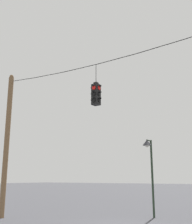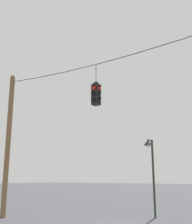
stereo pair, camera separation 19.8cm
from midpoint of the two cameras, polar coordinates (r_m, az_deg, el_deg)
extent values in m
cylinder|color=brown|center=(17.36, -18.02, -6.15)|extent=(0.30, 0.30, 8.21)
sphere|color=brown|center=(18.30, -17.08, 6.88)|extent=(0.24, 0.24, 0.24)
cylinder|color=black|center=(17.39, -14.95, 6.38)|extent=(2.13, 0.03, 0.22)
cylinder|color=black|center=(15.86, -9.88, 7.43)|extent=(2.13, 0.03, 0.16)
cylinder|color=black|center=(14.51, -3.75, 8.85)|extent=(2.13, 0.03, 0.09)
cylinder|color=black|center=(13.39, 3.59, 10.66)|extent=(2.13, 0.03, 0.03)
cylinder|color=black|center=(12.56, 12.17, 12.80)|extent=(2.13, 0.03, 0.09)
cube|color=black|center=(13.41, -0.42, 3.53)|extent=(0.34, 0.34, 1.02)
cube|color=black|center=(13.59, -0.42, 5.80)|extent=(0.19, 0.19, 0.10)
cylinder|color=black|center=(13.76, -0.42, 7.84)|extent=(0.02, 0.02, 0.94)
cylinder|color=red|center=(13.36, -0.87, 4.98)|extent=(0.20, 0.03, 0.20)
cylinder|color=black|center=(13.35, -0.98, 5.40)|extent=(0.07, 0.12, 0.07)
cylinder|color=black|center=(13.27, -0.88, 3.72)|extent=(0.20, 0.03, 0.20)
cylinder|color=black|center=(13.26, -0.99, 4.14)|extent=(0.07, 0.12, 0.07)
cylinder|color=black|center=(13.18, -0.88, 2.45)|extent=(0.20, 0.03, 0.20)
cylinder|color=black|center=(13.17, -0.99, 2.87)|extent=(0.07, 0.12, 0.07)
cylinder|color=red|center=(13.65, 0.02, 4.58)|extent=(0.20, 0.03, 0.20)
cylinder|color=black|center=(13.71, 0.13, 4.89)|extent=(0.07, 0.12, 0.07)
cylinder|color=black|center=(13.56, 0.02, 3.35)|extent=(0.20, 0.03, 0.20)
cylinder|color=black|center=(13.62, 0.13, 3.66)|extent=(0.07, 0.12, 0.07)
cylinder|color=black|center=(13.47, 0.02, 2.10)|extent=(0.20, 0.03, 0.20)
cylinder|color=black|center=(13.53, 0.13, 2.42)|extent=(0.07, 0.12, 0.07)
cylinder|color=red|center=(13.61, -1.07, 4.64)|extent=(0.03, 0.20, 0.20)
cylinder|color=black|center=(13.66, -1.22, 4.97)|extent=(0.12, 0.07, 0.07)
cylinder|color=black|center=(13.51, -1.07, 3.40)|extent=(0.03, 0.20, 0.20)
cylinder|color=black|center=(13.57, -1.22, 3.74)|extent=(0.12, 0.07, 0.07)
cylinder|color=black|center=(13.43, -1.08, 2.15)|extent=(0.03, 0.20, 0.20)
cylinder|color=black|center=(13.48, -1.23, 2.49)|extent=(0.12, 0.07, 0.07)
cylinder|color=red|center=(13.41, 0.23, 4.91)|extent=(0.03, 0.20, 0.20)
cylinder|color=black|center=(13.41, 0.39, 5.31)|extent=(0.12, 0.07, 0.07)
cylinder|color=black|center=(13.31, 0.23, 3.66)|extent=(0.03, 0.20, 0.20)
cylinder|color=black|center=(13.32, 0.39, 4.06)|extent=(0.12, 0.07, 0.07)
cylinder|color=black|center=(13.23, 0.23, 2.39)|extent=(0.03, 0.20, 0.20)
cylinder|color=black|center=(13.23, 0.40, 2.80)|extent=(0.12, 0.07, 0.07)
cylinder|color=#233323|center=(16.79, 11.05, -12.98)|extent=(0.12, 0.12, 4.33)
cylinder|color=#233323|center=(16.67, 10.34, -5.71)|extent=(0.07, 0.56, 0.07)
cone|color=#232328|center=(16.39, 9.96, -6.14)|extent=(0.51, 0.51, 0.31)
sphere|color=silver|center=(16.38, 9.98, -6.67)|extent=(0.23, 0.23, 0.23)
camera|label=1|loc=(0.10, -90.43, 0.10)|focal=45.00mm
camera|label=2|loc=(0.10, 89.57, -0.10)|focal=45.00mm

